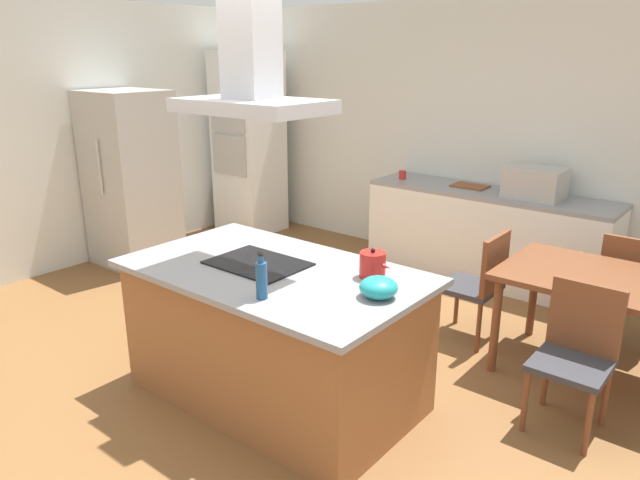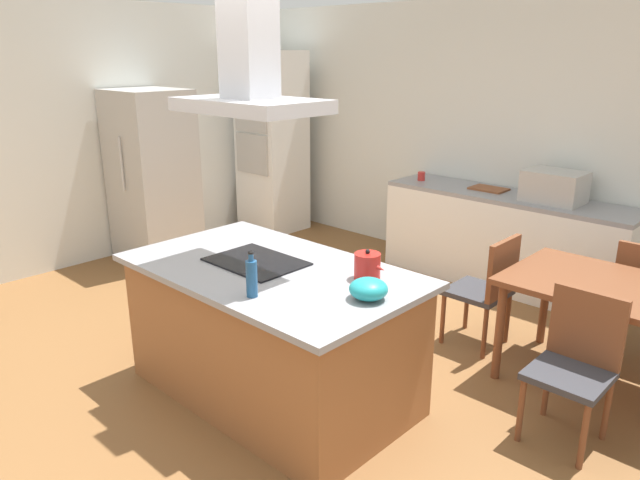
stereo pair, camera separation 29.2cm
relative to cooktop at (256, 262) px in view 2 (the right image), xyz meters
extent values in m
plane|color=brown|center=(0.14, 1.50, -0.91)|extent=(16.00, 16.00, 0.00)
cube|color=silver|center=(0.14, 3.25, 0.44)|extent=(7.20, 0.10, 2.70)
cube|color=silver|center=(-3.31, 1.00, 0.44)|extent=(0.10, 8.80, 2.70)
cube|color=#995B33|center=(0.14, 0.00, -0.48)|extent=(1.81, 1.02, 0.86)
cube|color=gray|center=(0.14, 0.00, -0.03)|extent=(1.91, 1.12, 0.04)
cube|color=black|center=(0.00, 0.00, 0.00)|extent=(0.60, 0.44, 0.01)
cylinder|color=#B21E19|center=(0.69, 0.27, 0.07)|extent=(0.16, 0.16, 0.16)
sphere|color=black|center=(0.69, 0.27, 0.16)|extent=(0.03, 0.03, 0.03)
cone|color=#B21E19|center=(0.79, 0.27, 0.08)|extent=(0.06, 0.03, 0.04)
cylinder|color=navy|center=(0.40, -0.37, 0.10)|extent=(0.06, 0.06, 0.21)
cylinder|color=navy|center=(0.40, -0.37, 0.22)|extent=(0.03, 0.03, 0.04)
cylinder|color=black|center=(0.40, -0.37, 0.25)|extent=(0.03, 0.03, 0.01)
ellipsoid|color=teal|center=(0.89, 0.04, 0.05)|extent=(0.21, 0.21, 0.12)
cube|color=white|center=(0.30, 2.88, -0.48)|extent=(2.38, 0.62, 0.86)
cube|color=gray|center=(0.30, 2.88, -0.03)|extent=(2.38, 0.62, 0.04)
cube|color=#B2AFAA|center=(0.72, 2.88, 0.13)|extent=(0.50, 0.38, 0.28)
cylinder|color=red|center=(-0.66, 2.84, 0.04)|extent=(0.08, 0.08, 0.09)
cube|color=brown|center=(0.06, 2.93, 0.00)|extent=(0.34, 0.24, 0.02)
cube|color=white|center=(-2.76, 2.65, 0.19)|extent=(0.70, 0.64, 2.20)
cube|color=#B2AFAA|center=(-2.76, 2.32, 0.54)|extent=(0.56, 0.02, 0.36)
cube|color=#B2AFAA|center=(-2.76, 2.32, 0.09)|extent=(0.56, 0.02, 0.48)
cube|color=#B2AFAA|center=(-2.84, 0.99, 0.00)|extent=(0.80, 0.70, 1.82)
cylinder|color=beige|center=(-2.79, 0.62, 0.19)|extent=(0.02, 0.02, 0.55)
cube|color=brown|center=(1.74, 1.58, -0.18)|extent=(1.40, 0.90, 0.04)
cylinder|color=brown|center=(1.12, 1.21, -0.55)|extent=(0.06, 0.06, 0.71)
cylinder|color=brown|center=(1.12, 1.95, -0.55)|extent=(0.06, 0.06, 0.71)
cube|color=#333338|center=(1.74, 0.83, -0.48)|extent=(0.42, 0.42, 0.04)
cube|color=brown|center=(1.74, 1.02, -0.24)|extent=(0.42, 0.04, 0.44)
cylinder|color=brown|center=(1.92, 0.65, -0.70)|extent=(0.04, 0.04, 0.41)
cylinder|color=brown|center=(1.56, 0.65, -0.70)|extent=(0.04, 0.04, 0.41)
cylinder|color=brown|center=(1.92, 1.01, -0.70)|extent=(0.04, 0.04, 0.41)
cylinder|color=brown|center=(1.56, 1.01, -0.70)|extent=(0.04, 0.04, 0.41)
cube|color=#333338|center=(0.74, 1.58, -0.48)|extent=(0.42, 0.42, 0.04)
cube|color=brown|center=(0.93, 1.58, -0.24)|extent=(0.04, 0.42, 0.44)
cylinder|color=brown|center=(0.56, 1.40, -0.70)|extent=(0.04, 0.04, 0.41)
cylinder|color=brown|center=(0.56, 1.76, -0.70)|extent=(0.04, 0.04, 0.41)
cylinder|color=brown|center=(0.92, 1.40, -0.70)|extent=(0.04, 0.04, 0.41)
cylinder|color=brown|center=(0.92, 1.76, -0.70)|extent=(0.04, 0.04, 0.41)
cylinder|color=brown|center=(1.56, 2.51, -0.70)|extent=(0.04, 0.04, 0.41)
cylinder|color=brown|center=(1.56, 2.15, -0.70)|extent=(0.04, 0.04, 0.41)
cube|color=#ADADB2|center=(0.00, 0.00, 0.98)|extent=(0.90, 0.55, 0.08)
cube|color=#ADADB2|center=(0.00, 0.00, 1.37)|extent=(0.28, 0.24, 0.70)
camera|label=1|loc=(2.54, -2.52, 1.30)|focal=33.33mm
camera|label=2|loc=(2.76, -2.32, 1.30)|focal=33.33mm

